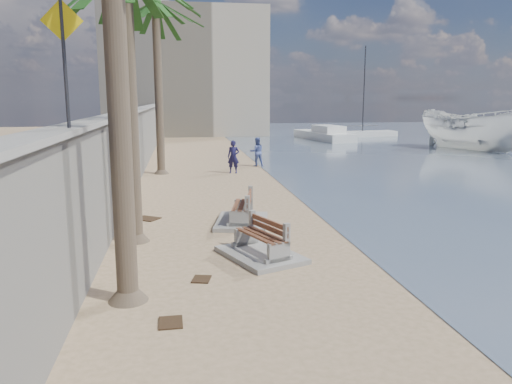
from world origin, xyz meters
TOP-DOWN VIEW (x-y plane):
  - ground_plane at (0.00, 0.00)m, footprint 140.00×140.00m
  - seawall at (-5.20, 20.00)m, footprint 0.45×70.00m
  - wall_cap at (-5.20, 20.00)m, footprint 0.80×70.00m
  - end_building at (-2.00, 52.00)m, footprint 18.00×12.00m
  - bench_near at (-0.83, 3.97)m, footprint 2.38×2.79m
  - bench_far at (-0.88, 7.67)m, footprint 2.13×2.74m
  - palm_back at (-3.96, 19.61)m, footprint 5.00×5.00m
  - pedestrian_sign at (-5.00, 1.50)m, footprint 0.78×0.07m
  - streetlight at (-5.10, 12.00)m, footprint 0.28×0.28m
  - person_a at (0.08, 19.24)m, footprint 0.88×0.71m
  - person_b at (1.85, 21.96)m, footprint 0.99×0.78m
  - boat_cruiser at (20.82, 28.98)m, footprint 5.01×5.07m
  - yacht_near at (29.51, 40.52)m, footprint 8.74×11.13m
  - yacht_far at (11.69, 40.99)m, footprint 4.13×9.70m
  - sailboat_west at (17.09, 44.26)m, footprint 7.98×3.10m
  - debris_b at (-3.16, 0.29)m, footprint 0.46×0.57m
  - debris_c at (-4.10, 8.80)m, footprint 1.01×0.97m
  - debris_d at (-2.48, 2.51)m, footprint 0.51×0.59m

SIDE VIEW (x-z plane):
  - ground_plane at x=0.00m, z-range 0.00..0.00m
  - debris_b at x=-3.16m, z-range 0.00..0.03m
  - debris_c at x=-4.10m, z-range 0.00..0.03m
  - debris_d at x=-2.48m, z-range 0.00..0.03m
  - sailboat_west at x=17.09m, z-range -4.60..5.22m
  - yacht_near at x=29.51m, z-range -0.40..1.10m
  - yacht_far at x=11.69m, z-range -0.40..1.10m
  - bench_near at x=-0.83m, z-range -0.06..0.92m
  - bench_far at x=-0.88m, z-range -0.06..0.96m
  - person_b at x=1.85m, z-range 0.00..1.99m
  - person_a at x=0.08m, z-range 0.00..2.12m
  - seawall at x=-5.20m, z-range 0.00..3.50m
  - boat_cruiser at x=20.82m, z-range -0.40..4.11m
  - wall_cap at x=-5.20m, z-range 3.49..3.61m
  - pedestrian_sign at x=-5.00m, z-range 3.95..6.35m
  - streetlight at x=-5.10m, z-range 4.08..9.21m
  - end_building at x=-2.00m, z-range 0.00..14.00m
  - palm_back at x=-3.96m, z-range 3.96..14.02m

